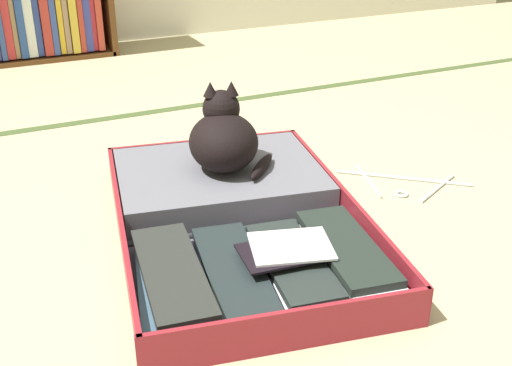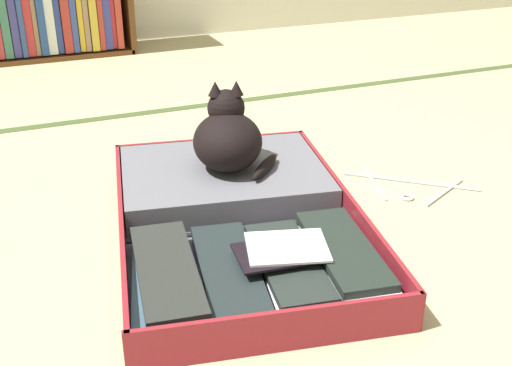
{
  "view_description": "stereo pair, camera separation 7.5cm",
  "coord_description": "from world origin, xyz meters",
  "views": [
    {
      "loc": [
        -0.51,
        -1.34,
        0.9
      ],
      "look_at": [
        0.13,
        0.04,
        0.17
      ],
      "focal_mm": 45.43,
      "sensor_mm": 36.0,
      "label": 1
    },
    {
      "loc": [
        -0.44,
        -1.37,
        0.9
      ],
      "look_at": [
        0.13,
        0.04,
        0.17
      ],
      "focal_mm": 45.43,
      "sensor_mm": 36.0,
      "label": 2
    }
  ],
  "objects": [
    {
      "name": "tatami_border",
      "position": [
        0.0,
        1.14,
        0.0
      ],
      "size": [
        4.8,
        0.05,
        0.0
      ],
      "color": "#3D4E27",
      "rests_on": "ground_plane"
    },
    {
      "name": "black_cat",
      "position": [
        0.15,
        0.31,
        0.19
      ],
      "size": [
        0.29,
        0.29,
        0.25
      ],
      "color": "black",
      "rests_on": "open_suitcase"
    },
    {
      "name": "ground_plane",
      "position": [
        0.0,
        0.0,
        0.0
      ],
      "size": [
        10.0,
        10.0,
        0.0
      ],
      "primitive_type": "plane",
      "color": "tan"
    },
    {
      "name": "open_suitcase",
      "position": [
        0.1,
        0.12,
        0.04
      ],
      "size": [
        0.78,
        1.06,
        0.1
      ],
      "color": "maroon",
      "rests_on": "ground_plane"
    },
    {
      "name": "clothes_hanger",
      "position": [
        0.69,
        0.14,
        0.01
      ],
      "size": [
        0.34,
        0.31,
        0.01
      ],
      "color": "silver",
      "rests_on": "ground_plane"
    }
  ]
}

